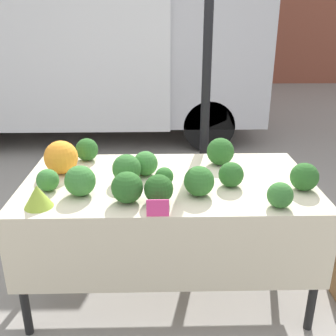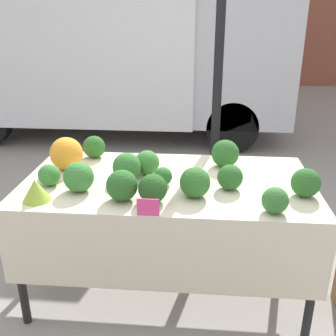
{
  "view_description": "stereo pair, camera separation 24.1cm",
  "coord_description": "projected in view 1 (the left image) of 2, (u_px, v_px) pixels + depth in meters",
  "views": [
    {
      "loc": [
        -0.05,
        -2.23,
        1.78
      ],
      "look_at": [
        0.0,
        0.0,
        0.88
      ],
      "focal_mm": 42.0,
      "sensor_mm": 36.0,
      "label": 1
    },
    {
      "loc": [
        0.19,
        -2.23,
        1.78
      ],
      "look_at": [
        0.0,
        0.0,
        0.88
      ],
      "focal_mm": 42.0,
      "sensor_mm": 36.0,
      "label": 2
    }
  ],
  "objects": [
    {
      "name": "broccoli_head_4",
      "position": [
        304.0,
        177.0,
        2.28
      ],
      "size": [
        0.16,
        0.16,
        0.16
      ],
      "color": "#285B23",
      "rests_on": "market_table"
    },
    {
      "name": "broccoli_head_3",
      "position": [
        80.0,
        181.0,
        2.21
      ],
      "size": [
        0.18,
        0.18,
        0.18
      ],
      "color": "#387533",
      "rests_on": "market_table"
    },
    {
      "name": "tent_pole",
      "position": [
        206.0,
        85.0,
        3.0
      ],
      "size": [
        0.07,
        0.07,
        2.5
      ],
      "color": "black",
      "rests_on": "ground_plane"
    },
    {
      "name": "romanesco_head",
      "position": [
        38.0,
        196.0,
        2.08
      ],
      "size": [
        0.16,
        0.16,
        0.12
      ],
      "color": "#93B238",
      "rests_on": "market_table"
    },
    {
      "name": "broccoli_head_7",
      "position": [
        164.0,
        176.0,
        2.35
      ],
      "size": [
        0.11,
        0.11,
        0.11
      ],
      "color": "#2D6628",
      "rests_on": "market_table"
    },
    {
      "name": "broccoli_head_12",
      "position": [
        231.0,
        175.0,
        2.32
      ],
      "size": [
        0.15,
        0.15,
        0.15
      ],
      "color": "#285B23",
      "rests_on": "market_table"
    },
    {
      "name": "price_sign",
      "position": [
        158.0,
        208.0,
        1.99
      ],
      "size": [
        0.12,
        0.01,
        0.09
      ],
      "color": "#E53D84",
      "rests_on": "market_table"
    },
    {
      "name": "broccoli_head_8",
      "position": [
        87.0,
        150.0,
        2.73
      ],
      "size": [
        0.16,
        0.16,
        0.16
      ],
      "color": "#285B23",
      "rests_on": "market_table"
    },
    {
      "name": "broccoli_head_1",
      "position": [
        220.0,
        152.0,
        2.65
      ],
      "size": [
        0.18,
        0.18,
        0.18
      ],
      "color": "#285B23",
      "rests_on": "market_table"
    },
    {
      "name": "market_table",
      "position": [
        168.0,
        198.0,
        2.41
      ],
      "size": [
        1.78,
        0.95,
        0.8
      ],
      "color": "beige",
      "rests_on": "ground_plane"
    },
    {
      "name": "orange_cauliflower",
      "position": [
        61.0,
        157.0,
        2.5
      ],
      "size": [
        0.21,
        0.21,
        0.21
      ],
      "color": "orange",
      "rests_on": "market_table"
    },
    {
      "name": "broccoli_head_6",
      "position": [
        199.0,
        181.0,
        2.21
      ],
      "size": [
        0.17,
        0.17,
        0.17
      ],
      "color": "#2D6628",
      "rests_on": "market_table"
    },
    {
      "name": "broccoli_head_2",
      "position": [
        127.0,
        187.0,
        2.13
      ],
      "size": [
        0.17,
        0.17,
        0.17
      ],
      "color": "#285B23",
      "rests_on": "market_table"
    },
    {
      "name": "broccoli_head_5",
      "position": [
        145.0,
        163.0,
        2.49
      ],
      "size": [
        0.16,
        0.16,
        0.16
      ],
      "color": "#387533",
      "rests_on": "market_table"
    },
    {
      "name": "broccoli_head_9",
      "position": [
        127.0,
        168.0,
        2.38
      ],
      "size": [
        0.18,
        0.18,
        0.18
      ],
      "color": "#336B2D",
      "rests_on": "market_table"
    },
    {
      "name": "broccoli_head_11",
      "position": [
        159.0,
        189.0,
        2.12
      ],
      "size": [
        0.16,
        0.16,
        0.16
      ],
      "color": "#23511E",
      "rests_on": "market_table"
    },
    {
      "name": "broccoli_head_0",
      "position": [
        48.0,
        180.0,
        2.27
      ],
      "size": [
        0.13,
        0.13,
        0.13
      ],
      "color": "#387533",
      "rests_on": "market_table"
    },
    {
      "name": "broccoli_head_10",
      "position": [
        280.0,
        195.0,
        2.08
      ],
      "size": [
        0.14,
        0.14,
        0.14
      ],
      "color": "#336B2D",
      "rests_on": "market_table"
    },
    {
      "name": "parked_truck",
      "position": [
        72.0,
        41.0,
        5.63
      ],
      "size": [
        5.03,
        2.03,
        2.61
      ],
      "color": "white",
      "rests_on": "ground_plane"
    },
    {
      "name": "ground_plane",
      "position": [
        168.0,
        285.0,
        2.74
      ],
      "size": [
        40.0,
        40.0,
        0.0
      ],
      "primitive_type": "plane",
      "color": "gray"
    }
  ]
}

